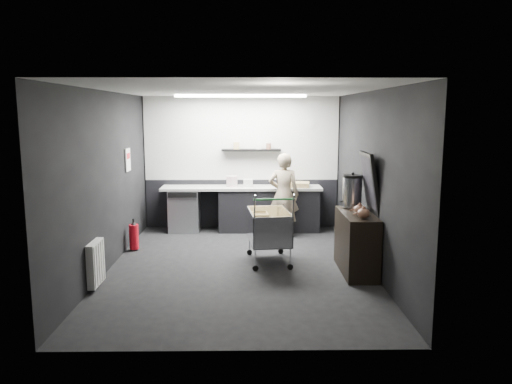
{
  "coord_description": "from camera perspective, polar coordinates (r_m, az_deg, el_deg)",
  "views": [
    {
      "loc": [
        0.15,
        -7.47,
        2.39
      ],
      "look_at": [
        0.26,
        0.4,
        1.12
      ],
      "focal_mm": 35.0,
      "sensor_mm": 36.0,
      "label": 1
    }
  ],
  "objects": [
    {
      "name": "fire_extinguisher",
      "position": [
        8.94,
        -13.78,
        -4.89
      ],
      "size": [
        0.16,
        0.16,
        0.53
      ],
      "color": "red",
      "rests_on": "floor"
    },
    {
      "name": "pink_tub",
      "position": [
        9.99,
        -2.77,
        1.23
      ],
      "size": [
        0.22,
        0.22,
        0.22
      ],
      "primitive_type": "cylinder",
      "color": "beige",
      "rests_on": "prep_counter"
    },
    {
      "name": "floor",
      "position": [
        7.84,
        -1.9,
        -8.56
      ],
      "size": [
        5.5,
        5.5,
        0.0
      ],
      "primitive_type": "plane",
      "color": "black",
      "rests_on": "ground"
    },
    {
      "name": "poster",
      "position": [
        9.06,
        -14.44,
        3.58
      ],
      "size": [
        0.02,
        0.3,
        0.4
      ],
      "primitive_type": "cube",
      "color": "white",
      "rests_on": "wall_left"
    },
    {
      "name": "dado_panel",
      "position": [
        10.37,
        -1.64,
        -1.32
      ],
      "size": [
        3.95,
        0.02,
        1.0
      ],
      "primitive_type": "cube",
      "color": "black",
      "rests_on": "wall_back"
    },
    {
      "name": "wall_back",
      "position": [
        10.27,
        -1.66,
        3.37
      ],
      "size": [
        5.5,
        0.0,
        5.5
      ],
      "primitive_type": "plane",
      "rotation": [
        1.57,
        0.0,
        0.0
      ],
      "color": "black",
      "rests_on": "floor"
    },
    {
      "name": "poster_red_band",
      "position": [
        9.06,
        -14.43,
        4.02
      ],
      "size": [
        0.02,
        0.22,
        0.1
      ],
      "primitive_type": "cube",
      "color": "red",
      "rests_on": "poster"
    },
    {
      "name": "wall_left",
      "position": [
        7.84,
        -16.73,
        1.18
      ],
      "size": [
        0.0,
        5.5,
        5.5
      ],
      "primitive_type": "plane",
      "rotation": [
        1.57,
        0.0,
        1.57
      ],
      "color": "black",
      "rests_on": "floor"
    },
    {
      "name": "prep_counter",
      "position": [
        10.08,
        -0.89,
        -1.87
      ],
      "size": [
        3.2,
        0.61,
        0.9
      ],
      "color": "black",
      "rests_on": "floor"
    },
    {
      "name": "radiator",
      "position": [
        7.19,
        -17.85,
        -7.75
      ],
      "size": [
        0.1,
        0.5,
        0.6
      ],
      "primitive_type": "cube",
      "color": "silver",
      "rests_on": "wall_left"
    },
    {
      "name": "floating_shelf",
      "position": [
        10.12,
        -0.54,
        4.82
      ],
      "size": [
        1.2,
        0.22,
        0.04
      ],
      "primitive_type": "cube",
      "color": "black",
      "rests_on": "wall_back"
    },
    {
      "name": "kitchen_wall_panel",
      "position": [
        10.21,
        -1.67,
        6.15
      ],
      "size": [
        3.95,
        0.02,
        1.7
      ],
      "primitive_type": "cube",
      "color": "beige",
      "rests_on": "wall_back"
    },
    {
      "name": "cardboard_box",
      "position": [
        9.99,
        4.74,
        0.85
      ],
      "size": [
        0.52,
        0.42,
        0.09
      ],
      "primitive_type": "cube",
      "rotation": [
        0.0,
        0.0,
        -0.14
      ],
      "color": "#A28C56",
      "rests_on": "prep_counter"
    },
    {
      "name": "person",
      "position": [
        9.59,
        3.19,
        -0.31
      ],
      "size": [
        0.65,
        0.48,
        1.62
      ],
      "primitive_type": "imported",
      "rotation": [
        0.0,
        0.0,
        2.97
      ],
      "color": "beige",
      "rests_on": "floor"
    },
    {
      "name": "wall_clock",
      "position": [
        10.27,
        6.23,
        7.79
      ],
      "size": [
        0.2,
        0.03,
        0.2
      ],
      "primitive_type": "cylinder",
      "rotation": [
        1.57,
        0.0,
        0.0
      ],
      "color": "silver",
      "rests_on": "wall_back"
    },
    {
      "name": "ceiling_strip",
      "position": [
        9.32,
        -1.77,
        10.9
      ],
      "size": [
        2.4,
        0.2,
        0.04
      ],
      "primitive_type": "cube",
      "color": "white",
      "rests_on": "ceiling"
    },
    {
      "name": "sideboard",
      "position": [
        7.64,
        11.46,
        -4.76
      ],
      "size": [
        0.51,
        1.2,
        1.8
      ],
      "color": "black",
      "rests_on": "floor"
    },
    {
      "name": "shopping_cart",
      "position": [
        7.95,
        1.45,
        -4.27
      ],
      "size": [
        0.71,
        1.08,
        1.13
      ],
      "color": "silver",
      "rests_on": "floor"
    },
    {
      "name": "white_container",
      "position": [
        9.94,
        -0.9,
        1.02
      ],
      "size": [
        0.18,
        0.15,
        0.16
      ],
      "primitive_type": "cube",
      "rotation": [
        0.0,
        0.0,
        -0.06
      ],
      "color": "silver",
      "rests_on": "prep_counter"
    },
    {
      "name": "wall_right",
      "position": [
        7.76,
        12.97,
        1.25
      ],
      "size": [
        0.0,
        5.5,
        5.5
      ],
      "primitive_type": "plane",
      "rotation": [
        1.57,
        0.0,
        -1.57
      ],
      "color": "black",
      "rests_on": "floor"
    },
    {
      "name": "ceiling",
      "position": [
        7.48,
        -2.01,
        11.56
      ],
      "size": [
        5.5,
        5.5,
        0.0
      ],
      "primitive_type": "plane",
      "rotation": [
        3.14,
        0.0,
        0.0
      ],
      "color": "silver",
      "rests_on": "wall_back"
    },
    {
      "name": "wall_front",
      "position": [
        4.83,
        -2.58,
        -3.24
      ],
      "size": [
        5.5,
        0.0,
        5.5
      ],
      "primitive_type": "plane",
      "rotation": [
        -1.57,
        0.0,
        0.0
      ],
      "color": "black",
      "rests_on": "floor"
    }
  ]
}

